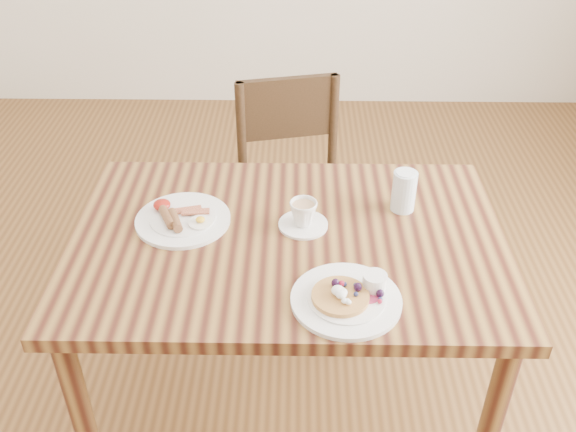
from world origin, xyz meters
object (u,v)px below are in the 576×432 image
(chair_far, at_px, (294,187))
(teacup_saucer, at_px, (303,216))
(dining_table, at_px, (288,264))
(breakfast_plate, at_px, (181,218))
(pancake_plate, at_px, (348,297))
(water_glass, at_px, (404,191))

(chair_far, bearing_deg, teacup_saucer, 80.07)
(dining_table, bearing_deg, breakfast_plate, 167.62)
(dining_table, height_order, teacup_saucer, teacup_saucer)
(chair_far, distance_m, pancake_plate, 0.97)
(dining_table, relative_size, water_glass, 9.83)
(pancake_plate, relative_size, teacup_saucer, 1.93)
(dining_table, xyz_separation_m, teacup_saucer, (0.04, 0.05, 0.13))
(pancake_plate, bearing_deg, teacup_saucer, 109.22)
(pancake_plate, height_order, breakfast_plate, pancake_plate)
(teacup_saucer, bearing_deg, water_glass, 17.41)
(chair_far, xyz_separation_m, pancake_plate, (0.14, -0.92, 0.27))
(dining_table, distance_m, teacup_saucer, 0.15)
(dining_table, bearing_deg, teacup_saucer, 51.29)
(teacup_saucer, bearing_deg, dining_table, -128.71)
(dining_table, xyz_separation_m, pancake_plate, (0.15, -0.26, 0.11))
(dining_table, relative_size, chair_far, 1.36)
(pancake_plate, xyz_separation_m, water_glass, (0.18, 0.40, 0.05))
(chair_far, bearing_deg, dining_table, 76.23)
(breakfast_plate, bearing_deg, chair_far, 61.84)
(chair_far, relative_size, teacup_saucer, 6.29)
(pancake_plate, distance_m, teacup_saucer, 0.33)
(breakfast_plate, xyz_separation_m, teacup_saucer, (0.35, -0.01, 0.02))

